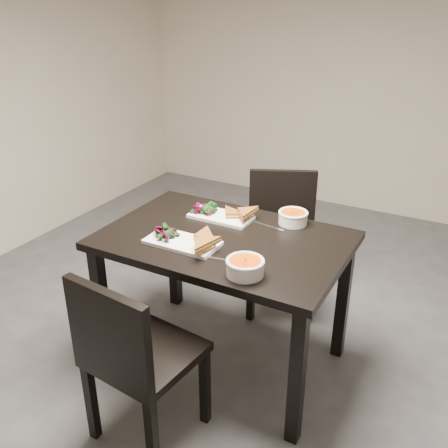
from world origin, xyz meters
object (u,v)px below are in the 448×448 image
table (224,254)px  plate_far (221,217)px  soup_bowl_far (293,217)px  chair_near (132,353)px  plate_near (182,242)px  soup_bowl_near (245,266)px  chair_far (282,232)px

table → plate_far: (-0.12, 0.19, 0.11)m
soup_bowl_far → chair_near: bearing=-107.5°
table → plate_far: 0.25m
table → chair_near: bearing=-95.8°
chair_near → soup_bowl_far: bearing=78.5°
plate_near → soup_bowl_near: 0.41m
chair_near → soup_bowl_near: 0.59m
plate_near → plate_far: bearing=87.6°
chair_near → chair_far: 1.39m
chair_far → soup_bowl_far: size_ratio=5.47×
soup_bowl_near → chair_far: bearing=103.0°
chair_near → soup_bowl_far: chair_near is taller
plate_near → plate_far: (0.01, 0.36, -0.00)m
plate_far → soup_bowl_far: size_ratio=2.15×
plate_far → soup_bowl_far: (0.36, 0.12, 0.03)m
soup_bowl_near → chair_near: bearing=-129.4°
table → soup_bowl_far: size_ratio=7.72×
chair_far → plate_far: chair_far is taller
chair_near → chair_far: (0.09, 1.38, 0.00)m
table → chair_far: 0.73m
table → soup_bowl_far: bearing=52.2°
plate_far → chair_near: bearing=-86.4°
chair_near → plate_far: chair_near is taller
soup_bowl_near → plate_near: bearing=163.7°
table → soup_bowl_far: 0.42m
plate_near → soup_bowl_far: 0.61m
chair_near → plate_near: chair_near is taller
soup_bowl_far → plate_far: bearing=-162.0°
chair_near → plate_far: (-0.05, 0.86, 0.27)m
table → soup_bowl_far: soup_bowl_far is taller
plate_near → plate_far: size_ratio=1.06×
chair_far → plate_near: chair_far is taller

